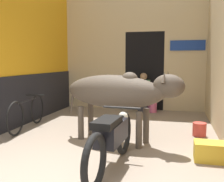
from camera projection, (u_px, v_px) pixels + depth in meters
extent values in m
cube|color=orange|center=(16.00, 35.00, 5.79)|extent=(0.18, 5.24, 4.08)
cube|color=black|center=(22.00, 100.00, 5.94)|extent=(0.03, 5.24, 1.14)
cube|color=#C6B289|center=(134.00, 2.00, 7.75)|extent=(4.20, 0.18, 1.76)
cube|color=#C6B289|center=(97.00, 71.00, 8.26)|extent=(1.88, 0.18, 2.32)
cube|color=#C6B289|center=(185.00, 71.00, 7.62)|extent=(1.18, 0.18, 2.32)
cube|color=black|center=(146.00, 71.00, 8.25)|extent=(1.15, 0.90, 2.32)
cube|color=navy|center=(188.00, 45.00, 7.42)|extent=(0.97, 0.03, 0.29)
ellipsoid|color=#4C4238|center=(113.00, 91.00, 4.72)|extent=(1.97, 1.05, 0.60)
ellipsoid|color=#4C4238|center=(130.00, 78.00, 4.55)|extent=(0.34, 0.31, 0.22)
cylinder|color=#4C4238|center=(159.00, 91.00, 4.32)|extent=(0.45, 0.37, 0.40)
ellipsoid|color=#4C4238|center=(169.00, 86.00, 4.24)|extent=(0.59, 0.44, 0.39)
cylinder|color=#4C4238|center=(72.00, 99.00, 5.15)|extent=(0.13, 0.07, 0.56)
cylinder|color=#4C4238|center=(146.00, 126.00, 4.68)|extent=(0.11, 0.11, 0.62)
cylinder|color=#4C4238|center=(139.00, 130.00, 4.37)|extent=(0.11, 0.11, 0.62)
cylinder|color=#4C4238|center=(91.00, 119.00, 5.21)|extent=(0.11, 0.11, 0.62)
cylinder|color=#4C4238|center=(81.00, 123.00, 4.90)|extent=(0.11, 0.11, 0.62)
cone|color=#473D33|center=(169.00, 77.00, 4.37)|extent=(0.10, 0.16, 0.22)
cone|color=#473D33|center=(164.00, 77.00, 4.13)|extent=(0.10, 0.16, 0.22)
torus|color=black|center=(95.00, 162.00, 2.93)|extent=(0.12, 0.67, 0.67)
torus|color=black|center=(124.00, 133.00, 4.11)|extent=(0.12, 0.67, 0.67)
cube|color=black|center=(112.00, 132.00, 3.50)|extent=(0.33, 0.70, 0.28)
cube|color=black|center=(107.00, 122.00, 3.30)|extent=(0.30, 0.56, 0.09)
cylinder|color=black|center=(122.00, 108.00, 3.93)|extent=(0.58, 0.07, 0.03)
sphere|color=silver|center=(123.00, 117.00, 4.03)|extent=(0.15, 0.15, 0.15)
torus|color=black|center=(16.00, 118.00, 5.12)|extent=(0.11, 0.68, 0.68)
torus|color=black|center=(37.00, 109.00, 6.14)|extent=(0.11, 0.68, 0.68)
cylinder|color=black|center=(27.00, 101.00, 5.60)|extent=(0.12, 0.85, 0.03)
cylinder|color=black|center=(35.00, 95.00, 6.01)|extent=(0.44, 0.08, 0.03)
cube|color=#282833|center=(142.00, 106.00, 7.40)|extent=(0.26, 0.14, 0.41)
cube|color=#282833|center=(143.00, 96.00, 7.46)|extent=(0.26, 0.32, 0.11)
cube|color=#386B42|center=(143.00, 88.00, 7.50)|extent=(0.37, 0.20, 0.46)
sphere|color=#937051|center=(144.00, 76.00, 7.46)|extent=(0.20, 0.20, 0.20)
cylinder|color=#DB6093|center=(152.00, 106.00, 7.51)|extent=(0.26, 0.26, 0.37)
cylinder|color=#DB6093|center=(152.00, 99.00, 7.49)|extent=(0.37, 0.37, 0.04)
cube|color=gold|center=(210.00, 152.00, 3.84)|extent=(0.44, 0.32, 0.28)
cylinder|color=#C63D33|center=(199.00, 129.00, 5.13)|extent=(0.26, 0.26, 0.26)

